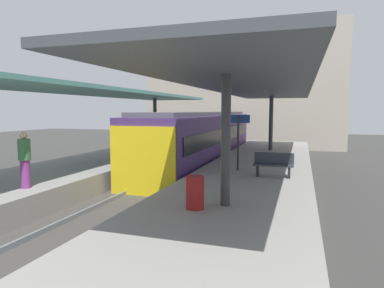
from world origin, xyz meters
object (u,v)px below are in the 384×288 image
(platform_sign, at_px, (238,130))
(passenger_near_bench, at_px, (25,159))
(platform_bench, at_px, (274,164))
(litter_bin, at_px, (195,192))
(commuter_train, at_px, (203,139))

(platform_sign, relative_size, passenger_near_bench, 1.28)
(platform_bench, distance_m, litter_bin, 4.91)
(commuter_train, relative_size, passenger_near_bench, 9.21)
(platform_bench, height_order, litter_bin, platform_bench)
(litter_bin, bearing_deg, platform_bench, 72.48)
(commuter_train, xyz_separation_m, platform_bench, (4.65, -6.80, -0.26))
(litter_bin, height_order, passenger_near_bench, passenger_near_bench)
(platform_bench, relative_size, passenger_near_bench, 0.81)
(platform_bench, xyz_separation_m, platform_sign, (-1.46, 0.90, 1.16))
(commuter_train, distance_m, platform_bench, 8.24)
(platform_bench, relative_size, litter_bin, 1.75)
(platform_sign, bearing_deg, passenger_near_bench, -137.78)
(litter_bin, bearing_deg, commuter_train, 105.43)
(commuter_train, xyz_separation_m, litter_bin, (3.17, -11.48, -0.33))
(platform_bench, height_order, passenger_near_bench, passenger_near_bench)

